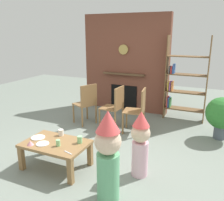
% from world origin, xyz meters
% --- Properties ---
extents(ground_plane, '(12.00, 12.00, 0.00)m').
position_xyz_m(ground_plane, '(0.00, 0.00, 0.00)').
color(ground_plane, gray).
extents(brick_fireplace_feature, '(2.20, 0.28, 2.40)m').
position_xyz_m(brick_fireplace_feature, '(-0.46, 2.60, 1.19)').
color(brick_fireplace_feature, brown).
rests_on(brick_fireplace_feature, ground_plane).
extents(bookshelf, '(0.90, 0.28, 1.90)m').
position_xyz_m(bookshelf, '(1.00, 2.40, 0.88)').
color(bookshelf, brown).
rests_on(bookshelf, ground_plane).
extents(coffee_table, '(0.94, 0.62, 0.40)m').
position_xyz_m(coffee_table, '(-0.35, -0.51, 0.34)').
color(coffee_table, olive).
rests_on(coffee_table, ground_plane).
extents(paper_cup_near_left, '(0.08, 0.08, 0.10)m').
position_xyz_m(paper_cup_near_left, '(-0.42, -0.26, 0.45)').
color(paper_cup_near_left, silver).
rests_on(paper_cup_near_left, coffee_table).
extents(paper_cup_near_right, '(0.06, 0.06, 0.09)m').
position_xyz_m(paper_cup_near_right, '(-0.24, -0.58, 0.45)').
color(paper_cup_near_right, '#8CD18C').
rests_on(paper_cup_near_right, coffee_table).
extents(paper_cup_center, '(0.07, 0.07, 0.10)m').
position_xyz_m(paper_cup_center, '(-0.02, -0.37, 0.45)').
color(paper_cup_center, '#8CD18C').
rests_on(paper_cup_center, coffee_table).
extents(paper_plate_front, '(0.21, 0.21, 0.01)m').
position_xyz_m(paper_plate_front, '(-0.69, -0.49, 0.41)').
color(paper_plate_front, white).
rests_on(paper_plate_front, coffee_table).
extents(paper_plate_rear, '(0.19, 0.19, 0.01)m').
position_xyz_m(paper_plate_rear, '(-0.48, -0.63, 0.41)').
color(paper_plate_rear, white).
rests_on(paper_plate_rear, coffee_table).
extents(birthday_cake_slice, '(0.10, 0.10, 0.06)m').
position_xyz_m(birthday_cake_slice, '(-0.63, -0.72, 0.43)').
color(birthday_cake_slice, pink).
rests_on(birthday_cake_slice, coffee_table).
extents(table_fork, '(0.15, 0.06, 0.01)m').
position_xyz_m(table_fork, '(0.00, -0.69, 0.41)').
color(table_fork, silver).
rests_on(table_fork, coffee_table).
extents(child_with_cone_hat, '(0.31, 0.31, 1.13)m').
position_xyz_m(child_with_cone_hat, '(0.66, -0.83, 0.60)').
color(child_with_cone_hat, '#66B27F').
rests_on(child_with_cone_hat, ground_plane).
extents(child_in_pink, '(0.26, 0.26, 0.95)m').
position_xyz_m(child_in_pink, '(0.84, -0.19, 0.50)').
color(child_in_pink, '#EAB2C6').
rests_on(child_in_pink, ground_plane).
extents(dining_chair_left, '(0.54, 0.54, 0.90)m').
position_xyz_m(dining_chair_left, '(-0.82, 1.21, 0.51)').
color(dining_chair_left, olive).
rests_on(dining_chair_left, ground_plane).
extents(dining_chair_middle, '(0.42, 0.42, 0.90)m').
position_xyz_m(dining_chair_middle, '(-0.16, 1.24, 0.51)').
color(dining_chair_middle, olive).
rests_on(dining_chair_middle, ground_plane).
extents(dining_chair_right, '(0.46, 0.46, 0.90)m').
position_xyz_m(dining_chair_right, '(0.34, 1.25, 0.51)').
color(dining_chair_right, olive).
rests_on(dining_chair_right, ground_plane).
extents(potted_plant_tall, '(0.59, 0.59, 0.81)m').
position_xyz_m(potted_plant_tall, '(1.86, 1.60, 0.49)').
color(potted_plant_tall, '#4C5660').
rests_on(potted_plant_tall, ground_plane).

